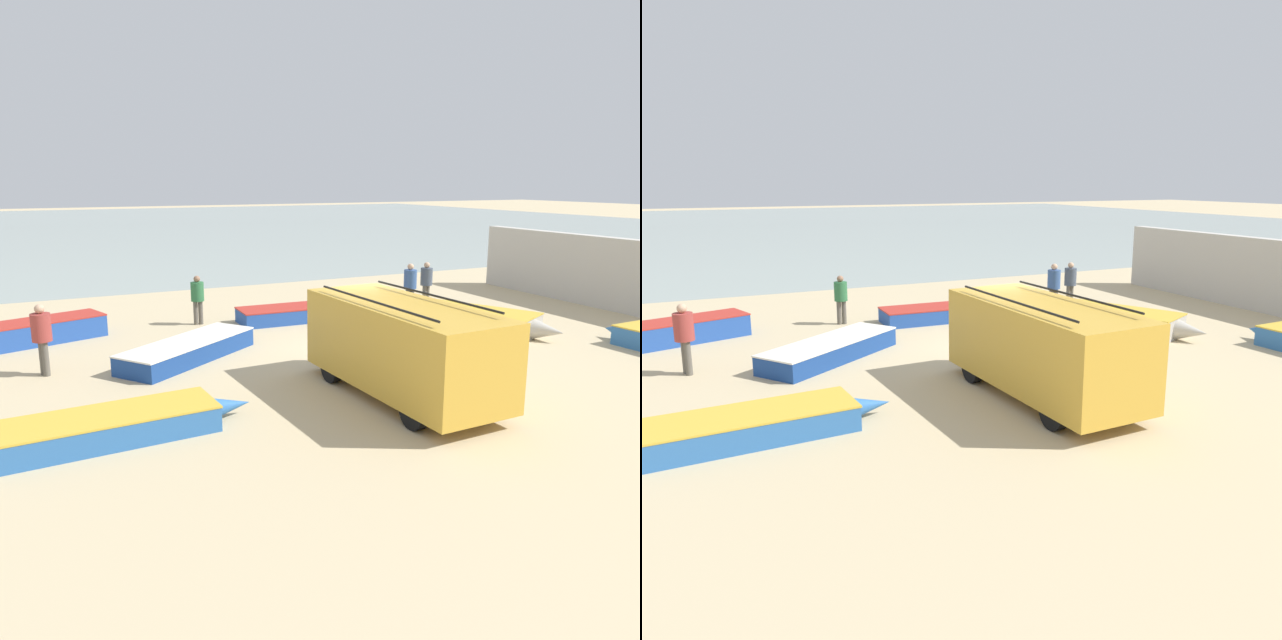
% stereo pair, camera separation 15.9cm
% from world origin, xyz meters
% --- Properties ---
extents(ground_plane, '(200.00, 200.00, 0.00)m').
position_xyz_m(ground_plane, '(0.00, 0.00, 0.00)').
color(ground_plane, tan).
extents(sea_water, '(120.00, 80.00, 0.01)m').
position_xyz_m(sea_water, '(0.00, 52.00, 0.00)').
color(sea_water, '#99A89E').
rests_on(sea_water, ground_plane).
extents(harbor_wall, '(0.50, 13.38, 2.62)m').
position_xyz_m(harbor_wall, '(11.05, 1.00, 1.31)').
color(harbor_wall, '#BCB7AD').
rests_on(harbor_wall, ground_plane).
extents(parked_van, '(2.19, 5.39, 2.23)m').
position_xyz_m(parked_van, '(-1.07, -3.46, 1.16)').
color(parked_van, gold).
rests_on(parked_van, ground_plane).
extents(fishing_rowboat_0, '(4.63, 1.50, 0.50)m').
position_xyz_m(fishing_rowboat_0, '(-0.04, 4.48, 0.25)').
color(fishing_rowboat_0, '#234CA3').
rests_on(fishing_rowboat_0, ground_plane).
extents(fishing_rowboat_1, '(4.64, 3.68, 0.52)m').
position_xyz_m(fishing_rowboat_1, '(-4.44, 1.52, 0.26)').
color(fishing_rowboat_1, navy).
rests_on(fishing_rowboat_1, ground_plane).
extents(fishing_rowboat_2, '(4.18, 2.20, 0.67)m').
position_xyz_m(fishing_rowboat_2, '(-8.09, 5.09, 0.34)').
color(fishing_rowboat_2, '#234CA3').
rests_on(fishing_rowboat_2, ground_plane).
extents(fishing_rowboat_3, '(3.20, 4.94, 0.68)m').
position_xyz_m(fishing_rowboat_3, '(4.45, 0.73, 0.34)').
color(fishing_rowboat_3, '#ADA89E').
rests_on(fishing_rowboat_3, ground_plane).
extents(fishing_rowboat_5, '(4.70, 1.55, 0.51)m').
position_xyz_m(fishing_rowboat_5, '(-6.99, -3.13, 0.26)').
color(fishing_rowboat_5, '#2D66AD').
rests_on(fishing_rowboat_5, ground_plane).
extents(fisherman_0, '(0.46, 0.46, 1.75)m').
position_xyz_m(fisherman_0, '(4.17, 4.05, 1.05)').
color(fisherman_0, '#38383D').
rests_on(fisherman_0, ground_plane).
extents(fisherman_1, '(0.43, 0.43, 1.62)m').
position_xyz_m(fisherman_1, '(-3.24, 5.36, 0.97)').
color(fisherman_1, '#5B564C').
rests_on(fisherman_1, ground_plane).
extents(fisherman_2, '(0.46, 0.46, 1.77)m').
position_xyz_m(fisherman_2, '(-8.06, 1.61, 1.06)').
color(fisherman_2, '#5B564C').
rests_on(fisherman_2, ground_plane).
extents(fisherman_3, '(0.44, 0.44, 1.68)m').
position_xyz_m(fisherman_3, '(5.22, 4.54, 1.01)').
color(fisherman_3, '#5B564C').
rests_on(fisherman_3, ground_plane).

